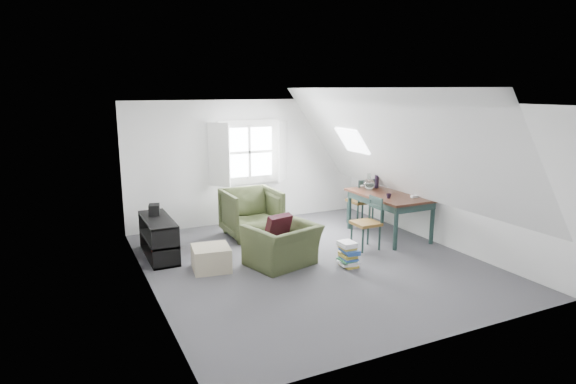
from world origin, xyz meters
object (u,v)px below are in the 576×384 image
ottoman (211,258)px  dining_chair_far (362,200)px  armchair_far (252,236)px  dining_chair_near (368,222)px  media_shelf (159,240)px  dining_table (389,199)px  magazine_stack (348,254)px  armchair_near (282,265)px

ottoman → dining_chair_far: (3.49, 1.12, 0.32)m
armchair_far → ottoman: armchair_far is taller
dining_chair_near → media_shelf: (-3.33, 1.10, -0.18)m
ottoman → dining_chair_far: dining_chair_far is taller
dining_table → media_shelf: bearing=169.1°
dining_chair_near → ottoman: bearing=-81.4°
dining_chair_near → magazine_stack: 1.01m
armchair_near → dining_chair_near: bearing=167.9°
dining_table → dining_chair_near: (-0.78, -0.44, -0.23)m
ottoman → armchair_near: bearing=-15.6°
armchair_far → dining_chair_near: size_ratio=1.10×
dining_table → armchair_near: bearing=-169.3°
armchair_near → magazine_stack: 1.05m
armchair_near → dining_chair_far: dining_chair_far is taller
ottoman → media_shelf: bearing=123.4°
dining_chair_far → dining_table: bearing=69.6°
armchair_near → dining_chair_far: bearing=-165.5°
armchair_far → media_shelf: (-1.78, -0.42, 0.29)m
ottoman → dining_chair_near: size_ratio=0.61×
dining_chair_near → magazine_stack: (-0.77, -0.60, -0.27)m
armchair_near → magazine_stack: bearing=135.5°
magazine_stack → ottoman: bearing=158.0°
dining_table → magazine_stack: bearing=-147.9°
ottoman → dining_chair_far: bearing=17.8°
media_shelf → magazine_stack: (2.56, -1.70, -0.10)m
dining_chair_far → media_shelf: size_ratio=0.75×
ottoman → media_shelf: (-0.60, 0.91, 0.11)m
ottoman → magazine_stack: 2.11m
dining_chair_far → magazine_stack: 2.46m
media_shelf → magazine_stack: size_ratio=3.22×
armchair_near → media_shelf: 2.07m
armchair_far → media_shelf: media_shelf is taller
magazine_stack → dining_chair_near: bearing=38.0°
armchair_far → ottoman: (-1.18, -1.33, 0.18)m
dining_table → magazine_stack: (-1.55, -1.04, -0.50)m
ottoman → magazine_stack: (1.96, -0.79, 0.02)m
armchair_near → magazine_stack: magazine_stack is taller
ottoman → dining_table: (3.50, 0.25, 0.52)m
armchair_near → dining_table: bearing=176.8°
armchair_far → media_shelf: 1.85m
armchair_near → ottoman: ottoman is taller
ottoman → media_shelf: media_shelf is taller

